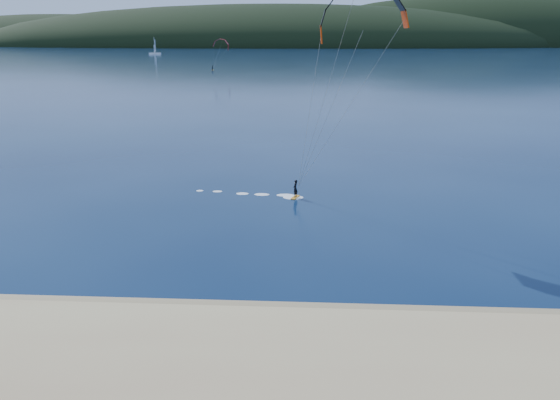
% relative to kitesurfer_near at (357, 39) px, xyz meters
% --- Properties ---
extents(ground, '(1800.00, 1800.00, 0.00)m').
position_rel_kitesurfer_near_xyz_m(ground, '(-6.51, -21.07, -14.68)').
color(ground, '#071734').
rests_on(ground, ground).
extents(wet_sand, '(220.00, 2.50, 0.10)m').
position_rel_kitesurfer_near_xyz_m(wet_sand, '(-6.51, -16.57, -14.63)').
color(wet_sand, '#928055').
rests_on(wet_sand, ground).
extents(headland, '(1200.00, 310.00, 140.00)m').
position_rel_kitesurfer_near_xyz_m(headland, '(-5.88, 724.22, -14.68)').
color(headland, black).
rests_on(headland, ground).
extents(kitesurfer_near, '(19.50, 8.44, 17.75)m').
position_rel_kitesurfer_near_xyz_m(kitesurfer_near, '(0.00, 0.00, 0.00)').
color(kitesurfer_near, orange).
rests_on(kitesurfer_near, ground).
extents(kitesurfer_far, '(8.93, 5.26, 12.41)m').
position_rel_kitesurfer_near_xyz_m(kitesurfer_far, '(-41.87, 188.09, -4.92)').
color(kitesurfer_far, orange).
rests_on(kitesurfer_far, ground).
extents(sailboat, '(9.41, 6.05, 13.38)m').
position_rel_kitesurfer_near_xyz_m(sailboat, '(-125.85, 375.93, -13.70)').
color(sailboat, white).
rests_on(sailboat, ground).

